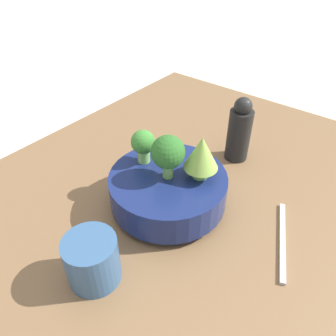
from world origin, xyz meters
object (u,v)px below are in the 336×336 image
at_px(bowl, 168,189).
at_px(pepper_mill, 241,132).
at_px(fork, 282,240).
at_px(cup, 92,260).

distance_m(bowl, pepper_mill, 0.24).
bearing_deg(fork, bowl, 103.98).
distance_m(cup, fork, 0.34).
distance_m(bowl, cup, 0.20).
height_order(bowl, fork, bowl).
bearing_deg(pepper_mill, cup, 177.12).
relative_size(bowl, cup, 2.68).
bearing_deg(bowl, cup, -177.37).
xyz_separation_m(bowl, fork, (0.06, -0.22, -0.04)).
height_order(pepper_mill, fork, pepper_mill).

